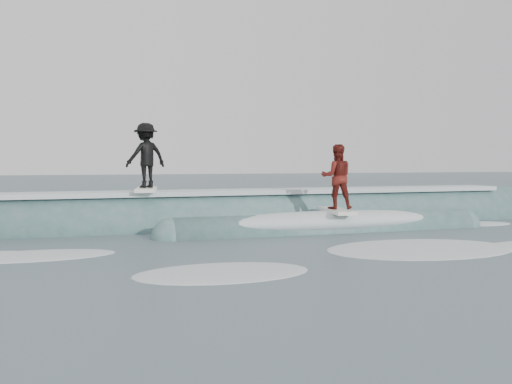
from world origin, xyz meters
name	(u,v)px	position (x,y,z in m)	size (l,w,h in m)	color
ground	(290,241)	(0.00, 0.00, 0.00)	(160.00, 160.00, 0.00)	#374851
breaking_wave	(258,225)	(0.28, 3.24, 0.04)	(23.67, 3.84, 2.12)	#3D6666
surfer_black	(146,158)	(-3.03, 3.59, 2.10)	(1.37, 2.07, 1.98)	white
surfer_red	(337,180)	(2.00, 1.39, 1.47)	(1.05, 2.06, 1.93)	white
whitewater	(308,251)	(-0.22, -1.58, 0.00)	(16.00, 6.56, 0.10)	silver
far_swells	(105,200)	(-3.18, 17.65, 0.00)	(38.90, 8.65, 0.80)	#3D6666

